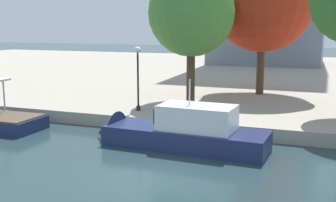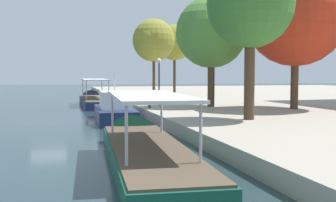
% 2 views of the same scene
% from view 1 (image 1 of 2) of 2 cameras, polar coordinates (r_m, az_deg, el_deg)
% --- Properties ---
extents(ground_plane, '(220.00, 220.00, 0.00)m').
position_cam_1_polar(ground_plane, '(17.88, -3.50, -10.20)').
color(ground_plane, '#23383D').
extents(dock_promenade, '(120.00, 55.00, 0.78)m').
position_cam_1_polar(dock_promenade, '(50.81, 12.82, 3.31)').
color(dock_promenade, '#A39989').
rests_on(dock_promenade, ground_plane).
extents(motor_yacht_1, '(9.45, 2.96, 4.49)m').
position_cam_1_polar(motor_yacht_1, '(22.03, 0.88, -4.53)').
color(motor_yacht_1, navy).
rests_on(motor_yacht_1, ground_plane).
extents(mooring_bollard_0, '(0.24, 0.24, 0.64)m').
position_cam_1_polar(mooring_bollard_0, '(25.27, -0.08, -1.48)').
color(mooring_bollard_0, '#2D2D33').
rests_on(mooring_bollard_0, dock_promenade).
extents(lamp_post, '(0.41, 0.41, 4.09)m').
position_cam_1_polar(lamp_post, '(27.14, -4.05, 4.08)').
color(lamp_post, black).
rests_on(lamp_post, dock_promenade).
extents(tree_0, '(5.97, 6.31, 9.22)m').
position_cam_1_polar(tree_0, '(30.18, 2.88, 11.96)').
color(tree_0, '#4C3823').
rests_on(tree_0, dock_promenade).
extents(tree_3, '(8.29, 7.86, 11.20)m').
position_cam_1_polar(tree_3, '(34.49, 12.63, 12.93)').
color(tree_3, '#4C3823').
rests_on(tree_3, dock_promenade).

